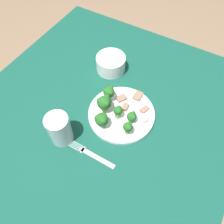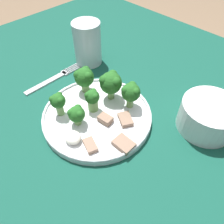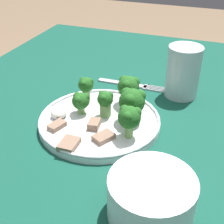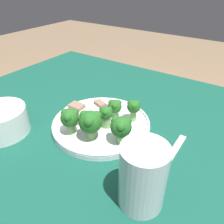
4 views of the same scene
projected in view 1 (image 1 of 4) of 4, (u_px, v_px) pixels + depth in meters
ground_plane at (105, 174)px, 1.41m from camera, size 8.00×8.00×0.00m
table at (101, 129)px, 0.90m from camera, size 1.10×0.98×0.71m
dinner_plate at (121, 114)px, 0.81m from camera, size 0.25×0.25×0.02m
fork at (92, 155)px, 0.73m from camera, size 0.02×0.18×0.00m
cream_bowl at (111, 64)px, 0.92m from camera, size 0.12×0.12×0.07m
drinking_glass at (60, 130)px, 0.72m from camera, size 0.08×0.08×0.12m
broccoli_floret_near_rim_left at (118, 111)px, 0.77m from camera, size 0.03×0.03×0.06m
broccoli_floret_center_left at (102, 120)px, 0.74m from camera, size 0.05×0.05×0.07m
broccoli_floret_back_left at (104, 103)px, 0.78m from camera, size 0.05×0.05×0.07m
broccoli_floret_front_left at (128, 127)px, 0.73m from camera, size 0.03×0.03×0.06m
broccoli_floret_center_back at (109, 92)px, 0.81m from camera, size 0.04×0.04×0.06m
broccoli_floret_mid_cluster at (132, 117)px, 0.76m from camera, size 0.04×0.04×0.05m
meat_slice_front_slice at (125, 107)px, 0.81m from camera, size 0.03×0.03×0.01m
meat_slice_middle_slice at (138, 96)px, 0.84m from camera, size 0.04×0.03×0.01m
meat_slice_rear_slice at (144, 110)px, 0.81m from camera, size 0.04×0.03×0.01m
meat_slice_edge_slice at (121, 98)px, 0.84m from camera, size 0.05×0.04×0.01m
sauce_dollop at (144, 118)px, 0.79m from camera, size 0.04×0.03×0.02m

